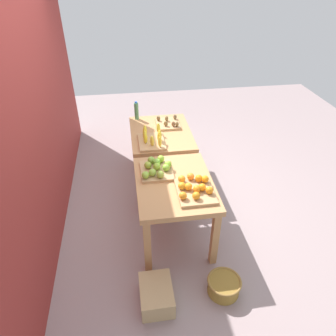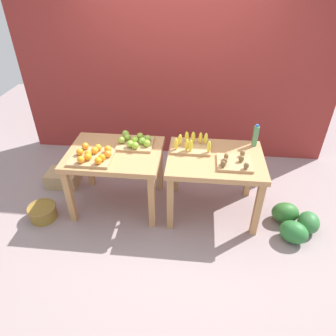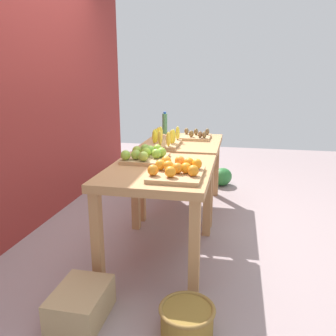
{
  "view_description": "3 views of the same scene",
  "coord_description": "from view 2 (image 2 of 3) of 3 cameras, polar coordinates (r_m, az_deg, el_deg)",
  "views": [
    {
      "loc": [
        -3.09,
        0.44,
        2.7
      ],
      "look_at": [
        -0.08,
        -0.0,
        0.6
      ],
      "focal_mm": 33.16,
      "sensor_mm": 36.0,
      "label": 1
    },
    {
      "loc": [
        0.33,
        -2.82,
        2.53
      ],
      "look_at": [
        0.04,
        0.02,
        0.55
      ],
      "focal_mm": 32.71,
      "sensor_mm": 36.0,
      "label": 2
    },
    {
      "loc": [
        -3.04,
        -0.58,
        1.45
      ],
      "look_at": [
        -0.04,
        0.04,
        0.61
      ],
      "focal_mm": 36.57,
      "sensor_mm": 36.0,
      "label": 3
    }
  ],
  "objects": [
    {
      "name": "display_table_left",
      "position": [
        3.51,
        -9.82,
        1.52
      ],
      "size": [
        1.04,
        0.8,
        0.75
      ],
      "color": "tan",
      "rests_on": "ground_plane"
    },
    {
      "name": "ground_plane",
      "position": [
        3.8,
        -0.62,
        -7.08
      ],
      "size": [
        8.0,
        8.0,
        0.0
      ],
      "primitive_type": "plane",
      "color": "gray"
    },
    {
      "name": "wicker_basket",
      "position": [
        3.87,
        -22.32,
        -7.57
      ],
      "size": [
        0.33,
        0.33,
        0.17
      ],
      "color": "olive",
      "rests_on": "ground_plane"
    },
    {
      "name": "display_table_right",
      "position": [
        3.4,
        8.74,
        0.47
      ],
      "size": [
        1.04,
        0.8,
        0.75
      ],
      "color": "tan",
      "rests_on": "ground_plane"
    },
    {
      "name": "back_wall",
      "position": [
        4.3,
        1.39,
        20.81
      ],
      "size": [
        4.4,
        0.12,
        3.0
      ],
      "primitive_type": "cube",
      "color": "maroon",
      "rests_on": "ground_plane"
    },
    {
      "name": "banana_crate",
      "position": [
        3.43,
        4.35,
        4.32
      ],
      "size": [
        0.45,
        0.32,
        0.17
      ],
      "color": "tan",
      "rests_on": "display_table_right"
    },
    {
      "name": "orange_bin",
      "position": [
        3.34,
        -13.87,
        2.28
      ],
      "size": [
        0.45,
        0.38,
        0.11
      ],
      "color": "tan",
      "rests_on": "display_table_left"
    },
    {
      "name": "water_bottle",
      "position": [
        3.58,
        15.99,
        5.78
      ],
      "size": [
        0.06,
        0.06,
        0.26
      ],
      "color": "#4C8C59",
      "rests_on": "display_table_right"
    },
    {
      "name": "cardboard_produce_box",
      "position": [
        4.31,
        -18.94,
        -1.78
      ],
      "size": [
        0.4,
        0.3,
        0.2
      ],
      "primitive_type": "cube",
      "color": "tan",
      "rests_on": "ground_plane"
    },
    {
      "name": "apple_bin",
      "position": [
        3.51,
        -6.12,
        4.92
      ],
      "size": [
        0.4,
        0.36,
        0.11
      ],
      "color": "tan",
      "rests_on": "display_table_left"
    },
    {
      "name": "kiwi_bin",
      "position": [
        3.24,
        12.26,
        1.06
      ],
      "size": [
        0.36,
        0.32,
        0.1
      ],
      "color": "tan",
      "rests_on": "display_table_right"
    },
    {
      "name": "watermelon_pile",
      "position": [
        3.71,
        22.59,
        -9.3
      ],
      "size": [
        0.52,
        0.61,
        0.24
      ],
      "color": "#327338",
      "rests_on": "ground_plane"
    }
  ]
}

